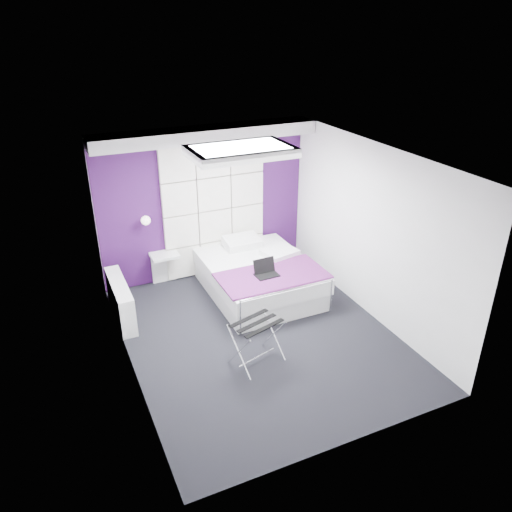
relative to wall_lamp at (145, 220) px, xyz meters
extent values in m
plane|color=black|center=(1.05, -2.06, -1.22)|extent=(4.40, 4.40, 0.00)
plane|color=white|center=(1.05, -2.06, 1.38)|extent=(4.40, 4.40, 0.00)
plane|color=white|center=(1.05, 0.14, 0.08)|extent=(3.60, 0.00, 3.60)
plane|color=white|center=(-0.75, -2.06, 0.08)|extent=(0.00, 4.40, 4.40)
plane|color=white|center=(2.85, -2.06, 0.08)|extent=(0.00, 4.40, 4.40)
cube|color=#391049|center=(1.05, 0.13, 0.08)|extent=(3.58, 0.02, 2.58)
cube|color=white|center=(1.05, -0.11, 1.28)|extent=(3.58, 0.50, 0.20)
sphere|color=white|center=(0.00, 0.00, 0.00)|extent=(0.15, 0.15, 0.15)
cube|color=white|center=(-0.64, -0.76, -0.92)|extent=(0.22, 1.20, 0.60)
cube|color=white|center=(1.57, -0.94, -1.07)|extent=(1.56, 1.95, 0.29)
cube|color=white|center=(1.57, -0.94, -0.80)|extent=(1.60, 1.99, 0.24)
cube|color=#561756|center=(1.57, -1.42, -0.67)|extent=(1.66, 0.88, 0.03)
cube|color=white|center=(0.25, -0.04, -0.66)|extent=(0.46, 0.36, 0.05)
cube|color=black|center=(0.77, -2.58, -0.61)|extent=(0.62, 0.46, 0.01)
cube|color=black|center=(1.48, -1.41, -0.64)|extent=(0.35, 0.24, 0.02)
cube|color=black|center=(1.48, -1.29, -0.52)|extent=(0.35, 0.01, 0.23)
camera|label=1|loc=(-1.46, -7.44, 2.95)|focal=35.00mm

